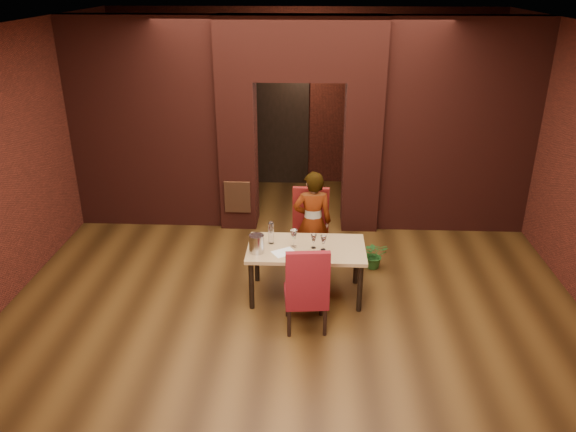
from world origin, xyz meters
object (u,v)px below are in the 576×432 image
(person_seated, at_px, (312,222))
(dining_table, at_px, (306,271))
(wine_glass_b, at_px, (314,241))
(wine_glass_c, at_px, (323,243))
(wine_bucket, at_px, (257,244))
(wine_glass_a, at_px, (294,238))
(water_bottle, at_px, (271,232))
(chair_near, at_px, (306,286))
(chair_far, at_px, (310,231))
(potted_plant, at_px, (374,255))

(person_seated, bearing_deg, dining_table, 78.79)
(wine_glass_b, height_order, wine_glass_c, wine_glass_c)
(wine_glass_b, relative_size, wine_bucket, 0.81)
(wine_glass_a, relative_size, wine_glass_c, 1.18)
(dining_table, relative_size, wine_glass_c, 7.64)
(wine_bucket, xyz_separation_m, water_bottle, (0.15, 0.25, 0.03))
(dining_table, bearing_deg, person_seated, 83.98)
(chair_near, xyz_separation_m, wine_bucket, (-0.60, 0.51, 0.26))
(person_seated, height_order, wine_glass_c, person_seated)
(chair_far, xyz_separation_m, wine_glass_b, (0.06, -0.75, 0.22))
(water_bottle, bearing_deg, dining_table, -11.87)
(person_seated, height_order, wine_bucket, person_seated)
(person_seated, relative_size, water_bottle, 4.89)
(person_seated, distance_m, water_bottle, 0.76)
(chair_far, relative_size, wine_glass_b, 6.04)
(wine_bucket, relative_size, water_bottle, 0.77)
(dining_table, distance_m, chair_near, 0.69)
(dining_table, height_order, chair_near, chair_near)
(dining_table, height_order, person_seated, person_seated)
(wine_bucket, height_order, potted_plant, wine_bucket)
(potted_plant, bearing_deg, wine_glass_a, -145.00)
(wine_glass_c, bearing_deg, chair_near, -107.63)
(chair_near, distance_m, wine_bucket, 0.83)
(chair_far, xyz_separation_m, wine_bucket, (-0.62, -0.90, 0.24))
(chair_near, relative_size, wine_glass_b, 5.82)
(wine_bucket, bearing_deg, chair_far, 55.27)
(person_seated, distance_m, potted_plant, 1.00)
(chair_far, xyz_separation_m, water_bottle, (-0.47, -0.65, 0.27))
(potted_plant, bearing_deg, wine_bucket, -148.68)
(potted_plant, bearing_deg, chair_near, -122.49)
(dining_table, distance_m, wine_glass_c, 0.48)
(wine_glass_a, xyz_separation_m, wine_glass_c, (0.36, -0.07, -0.02))
(potted_plant, bearing_deg, person_seated, -172.95)
(wine_glass_a, height_order, wine_glass_c, wine_glass_a)
(wine_bucket, bearing_deg, water_bottle, 58.16)
(dining_table, relative_size, wine_glass_b, 7.95)
(chair_far, bearing_deg, potted_plant, 4.65)
(wine_glass_a, bearing_deg, chair_far, 75.79)
(water_bottle, bearing_deg, wine_bucket, -121.84)
(dining_table, height_order, wine_bucket, wine_bucket)
(wine_glass_a, bearing_deg, potted_plant, 35.00)
(wine_glass_a, relative_size, wine_glass_b, 1.23)
(chair_far, bearing_deg, wine_glass_c, -74.63)
(chair_near, relative_size, wine_glass_c, 5.60)
(chair_near, xyz_separation_m, wine_glass_b, (0.08, 0.65, 0.24))
(dining_table, relative_size, chair_near, 1.37)
(chair_near, bearing_deg, wine_glass_c, -113.09)
(person_seated, relative_size, wine_glass_a, 6.41)
(chair_far, distance_m, person_seated, 0.19)
(person_seated, xyz_separation_m, wine_glass_c, (0.14, -0.72, 0.06))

